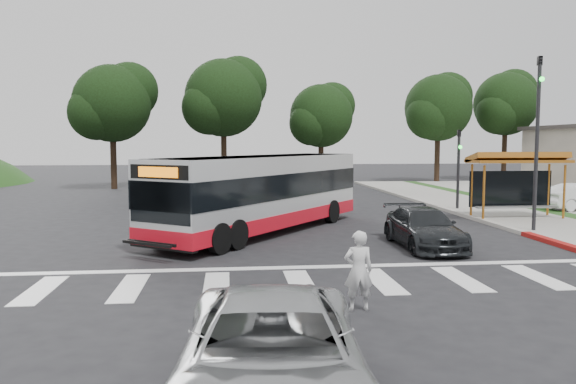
{
  "coord_description": "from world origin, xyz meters",
  "views": [
    {
      "loc": [
        -1.71,
        -18.08,
        3.35
      ],
      "look_at": [
        0.43,
        1.82,
        1.6
      ],
      "focal_mm": 35.0,
      "sensor_mm": 36.0,
      "label": 1
    }
  ],
  "objects": [
    {
      "name": "crosswalk_ladder",
      "position": [
        0.0,
        -5.0,
        0.01
      ],
      "size": [
        18.0,
        2.6,
        0.01
      ],
      "primitive_type": "cube",
      "color": "silver",
      "rests_on": "ground"
    },
    {
      "name": "tree_north_c",
      "position": [
        -9.92,
        24.06,
        6.29
      ],
      "size": [
        6.16,
        5.74,
        9.3
      ],
      "color": "black",
      "rests_on": "ground"
    },
    {
      "name": "traffic_signal_ne_short",
      "position": [
        9.6,
        8.49,
        2.48
      ],
      "size": [
        0.18,
        0.37,
        4.0
      ],
      "color": "black",
      "rests_on": "ground"
    },
    {
      "name": "dark_sedan",
      "position": [
        4.55,
        -0.79,
        0.63
      ],
      "size": [
        1.76,
        4.33,
        1.26
      ],
      "primitive_type": "imported",
      "rotation": [
        0.0,
        0.0,
        -0.0
      ],
      "color": "black",
      "rests_on": "ground"
    },
    {
      "name": "tree_ne_b",
      "position": [
        23.08,
        30.06,
        6.92
      ],
      "size": [
        6.16,
        5.74,
        10.02
      ],
      "color": "black",
      "rests_on": "ground"
    },
    {
      "name": "tree_north_b",
      "position": [
        6.07,
        28.06,
        5.66
      ],
      "size": [
        5.72,
        5.33,
        8.43
      ],
      "color": "black",
      "rests_on": "ground"
    },
    {
      "name": "curb_east",
      "position": [
        9.0,
        8.0,
        0.07
      ],
      "size": [
        0.3,
        40.0,
        0.15
      ],
      "primitive_type": "cube",
      "color": "#9E9991",
      "rests_on": "ground"
    },
    {
      "name": "pedestrian",
      "position": [
        0.87,
        -7.26,
        0.81
      ],
      "size": [
        0.59,
        0.39,
        1.62
      ],
      "primitive_type": "imported",
      "rotation": [
        0.0,
        0.0,
        3.14
      ],
      "color": "silver",
      "rests_on": "ground"
    },
    {
      "name": "tree_ne_a",
      "position": [
        16.08,
        28.06,
        6.39
      ],
      "size": [
        6.16,
        5.74,
        9.3
      ],
      "color": "black",
      "rests_on": "parking_lot"
    },
    {
      "name": "transit_bus",
      "position": [
        -0.4,
        2.8,
        1.44
      ],
      "size": [
        8.53,
        10.38,
        2.87
      ],
      "primitive_type": null,
      "rotation": [
        0.0,
        0.0,
        -0.63
      ],
      "color": "silver",
      "rests_on": "ground"
    },
    {
      "name": "bus_shelter",
      "position": [
        10.8,
        5.1,
        2.35
      ],
      "size": [
        4.2,
        1.6,
        2.86
      ],
      "color": "#9D5B1A",
      "rests_on": "sidewalk_east"
    },
    {
      "name": "silver_suv_south",
      "position": [
        -1.19,
        -11.38,
        0.71
      ],
      "size": [
        2.76,
        5.29,
        1.42
      ],
      "primitive_type": "imported",
      "rotation": [
        0.0,
        0.0,
        -0.08
      ],
      "color": "#A6A8AB",
      "rests_on": "ground"
    },
    {
      "name": "sidewalk_east",
      "position": [
        11.0,
        8.0,
        0.06
      ],
      "size": [
        4.0,
        40.0,
        0.12
      ],
      "primitive_type": "cube",
      "color": "gray",
      "rests_on": "ground"
    },
    {
      "name": "tree_north_a",
      "position": [
        -1.92,
        26.07,
        6.92
      ],
      "size": [
        6.6,
        6.15,
        10.17
      ],
      "color": "black",
      "rests_on": "ground"
    },
    {
      "name": "traffic_signal_ne_tall",
      "position": [
        9.6,
        1.49,
        3.88
      ],
      "size": [
        0.18,
        0.37,
        6.5
      ],
      "color": "black",
      "rests_on": "ground"
    },
    {
      "name": "ground",
      "position": [
        0.0,
        0.0,
        0.0
      ],
      "size": [
        140.0,
        140.0,
        0.0
      ],
      "primitive_type": "plane",
      "color": "black",
      "rests_on": "ground"
    },
    {
      "name": "curb_east_red",
      "position": [
        9.0,
        -2.0,
        0.08
      ],
      "size": [
        0.32,
        6.0,
        0.15
      ],
      "primitive_type": "cube",
      "color": "maroon",
      "rests_on": "ground"
    }
  ]
}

